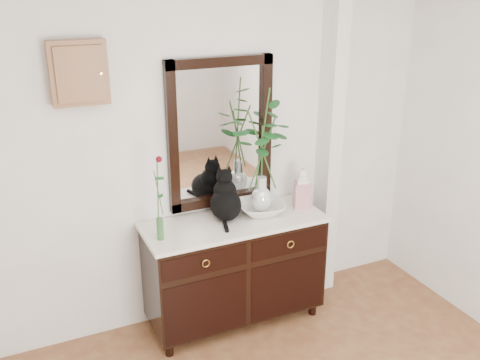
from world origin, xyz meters
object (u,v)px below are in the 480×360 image
cat (226,195)px  lotus_bowl (261,208)px  sideboard (234,266)px  ginger_jar (302,187)px

cat → lotus_bowl: size_ratio=1.05×
cat → lotus_bowl: cat is taller
sideboard → ginger_jar: 0.78m
sideboard → lotus_bowl: lotus_bowl is taller
sideboard → cat: bearing=121.9°
lotus_bowl → ginger_jar: size_ratio=1.11×
lotus_bowl → ginger_jar: bearing=-3.2°
lotus_bowl → ginger_jar: (0.33, -0.02, 0.11)m
sideboard → cat: cat is taller
cat → lotus_bowl: (0.27, -0.03, -0.14)m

